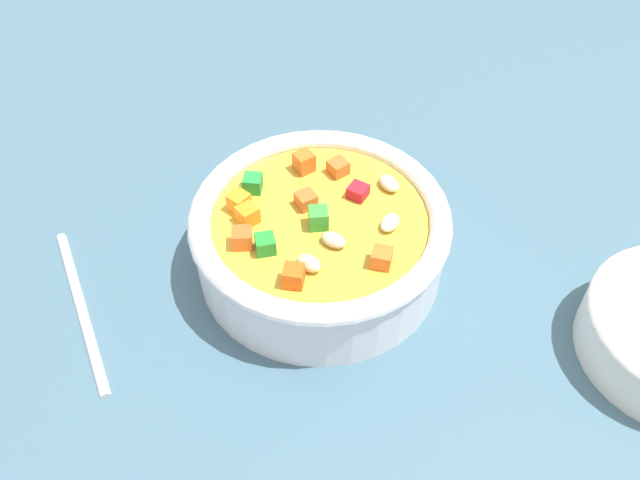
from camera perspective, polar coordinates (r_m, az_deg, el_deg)
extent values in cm
cube|color=#42667A|center=(48.49, 0.00, -2.83)|extent=(140.00, 140.00, 2.00)
cylinder|color=white|center=(46.10, 0.00, -0.36)|extent=(16.79, 16.79, 4.29)
torus|color=white|center=(44.19, 0.00, 1.88)|extent=(17.29, 17.29, 1.50)
cylinder|color=gold|center=(44.38, 0.00, 1.66)|extent=(14.25, 14.25, 0.40)
cube|color=orange|center=(41.37, 5.22, -1.50)|extent=(1.31, 1.31, 1.14)
ellipsoid|color=beige|center=(46.27, 5.83, 4.78)|extent=(1.94, 1.99, 0.80)
cube|color=red|center=(45.48, 3.21, 4.11)|extent=(1.57, 1.57, 0.86)
cube|color=orange|center=(45.03, -6.70, 3.63)|extent=(1.65, 1.65, 1.29)
cube|color=#E65A17|center=(40.21, -2.25, -3.05)|extent=(1.22, 1.22, 1.30)
ellipsoid|color=beige|center=(41.07, -0.69, -2.00)|extent=(2.00, 1.74, 0.88)
ellipsoid|color=beige|center=(42.42, 1.14, 0.01)|extent=(1.99, 1.69, 0.78)
cube|color=green|center=(42.08, -4.63, -0.35)|extent=(1.57, 1.57, 1.12)
cube|color=green|center=(43.27, 0.18, 1.84)|extent=(1.49, 1.49, 1.38)
ellipsoid|color=beige|center=(43.61, 5.91, 1.33)|extent=(1.65, 1.98, 0.70)
cube|color=green|center=(46.01, -5.70, 4.79)|extent=(1.28, 1.28, 1.15)
cube|color=orange|center=(43.87, -6.13, 2.15)|extent=(1.71, 1.71, 1.22)
cube|color=orange|center=(44.74, -1.18, 3.40)|extent=(1.71, 1.71, 1.00)
cube|color=orange|center=(47.20, -1.36, 6.59)|extent=(1.71, 1.71, 1.40)
cube|color=orange|center=(42.50, -6.59, 0.17)|extent=(1.45, 1.45, 1.22)
cube|color=orange|center=(47.10, 1.54, 6.14)|extent=(1.71, 1.71, 0.98)
cylinder|color=silver|center=(47.76, -19.56, -5.28)|extent=(8.63, 12.32, 0.70)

